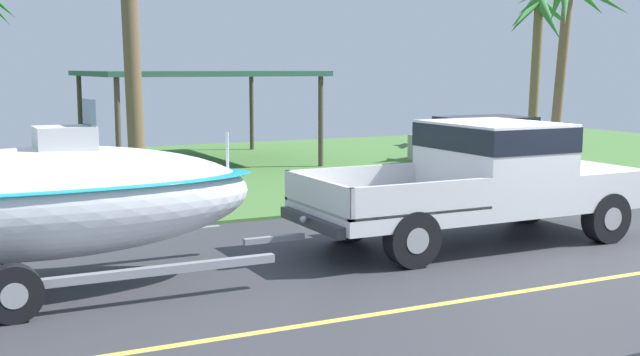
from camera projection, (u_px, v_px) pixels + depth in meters
name	position (u px, v px, depth m)	size (l,w,h in m)	color
ground	(314.00, 180.00, 19.93)	(36.00, 22.00, 0.11)	#38383D
pickup_truck_towing	(491.00, 175.00, 12.80)	(5.75, 2.17, 1.90)	silver
boat_on_trailer	(44.00, 202.00, 9.80)	(6.38, 2.38, 2.37)	gray
parked_sedan_near	(490.00, 141.00, 22.85)	(4.43, 1.91, 1.38)	#99999E
carport_awning	(194.00, 75.00, 22.94)	(6.01, 5.63, 2.66)	#4C4238
palm_tree_near_left	(538.00, 29.00, 27.98)	(3.54, 2.72, 5.39)	brown
palm_tree_mid	(564.00, 9.00, 23.54)	(3.75, 3.35, 5.60)	brown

